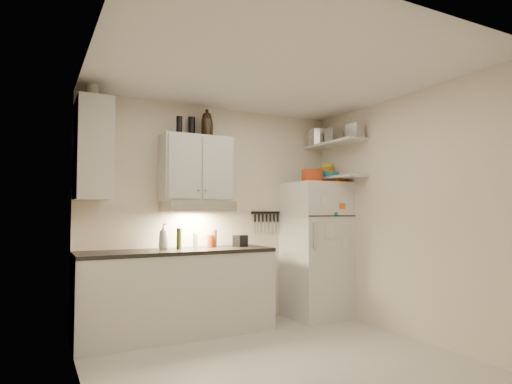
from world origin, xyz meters
name	(u,v)px	position (x,y,z in m)	size (l,w,h in m)	color
floor	(278,363)	(0.00, 0.00, -0.01)	(3.20, 3.00, 0.02)	beige
ceiling	(278,72)	(0.00, 0.00, 2.61)	(3.20, 3.00, 0.02)	silver
back_wall	(214,214)	(0.00, 1.51, 1.30)	(3.20, 0.02, 2.60)	beige
left_wall	(87,215)	(-1.61, 0.00, 1.30)	(0.02, 3.00, 2.60)	beige
right_wall	(407,214)	(1.61, 0.00, 1.30)	(0.02, 3.00, 2.60)	beige
base_cabinet	(177,294)	(-0.55, 1.20, 0.44)	(2.10, 0.60, 0.88)	silver
countertop	(178,251)	(-0.55, 1.20, 0.90)	(2.10, 0.62, 0.04)	black
upper_cabinet	(196,169)	(-0.30, 1.33, 1.83)	(0.80, 0.33, 0.75)	silver
side_cabinet	(93,150)	(-1.44, 1.20, 1.95)	(0.33, 0.55, 1.00)	silver
range_hood	(198,206)	(-0.30, 1.27, 1.39)	(0.76, 0.46, 0.12)	silver
fridge	(316,250)	(1.25, 1.16, 0.85)	(0.70, 0.68, 1.70)	silver
shelf_hi	(334,144)	(1.45, 1.02, 2.20)	(0.30, 0.95, 0.03)	silver
shelf_lo	(335,178)	(1.45, 1.02, 1.76)	(0.30, 0.95, 0.03)	silver
knife_strip	(266,213)	(0.70, 1.49, 1.32)	(0.42, 0.02, 0.03)	black
dutch_oven	(312,176)	(1.09, 1.01, 1.78)	(0.26, 0.26, 0.15)	#A73513
book_stack	(335,180)	(1.45, 1.01, 1.74)	(0.17, 0.21, 0.07)	orange
spice_jar	(318,179)	(1.23, 1.08, 1.75)	(0.06, 0.06, 0.10)	silver
stock_pot	(318,138)	(1.42, 1.34, 2.32)	(0.29, 0.29, 0.21)	silver
tin_a	(334,135)	(1.41, 0.99, 2.30)	(0.17, 0.15, 0.17)	#AAAAAD
tin_b	(355,131)	(1.45, 0.63, 2.30)	(0.17, 0.17, 0.17)	#AAAAAD
bowl_teal	(324,175)	(1.48, 1.28, 1.82)	(0.22, 0.22, 0.09)	#176D82
bowl_orange	(327,170)	(1.51, 1.26, 1.89)	(0.18, 0.18, 0.05)	orange
bowl_yellow	(327,166)	(1.51, 1.26, 1.94)	(0.14, 0.14, 0.04)	yellow
plates	(329,175)	(1.41, 1.08, 1.81)	(0.25, 0.25, 0.06)	#176D82
growler_a	(207,124)	(-0.18, 1.31, 2.35)	(0.13, 0.13, 0.30)	black
growler_b	(208,127)	(-0.13, 1.39, 2.33)	(0.11, 0.11, 0.27)	black
thermos_a	(192,127)	(-0.33, 1.41, 2.32)	(0.08, 0.08, 0.23)	black
thermos_b	(179,125)	(-0.52, 1.29, 2.30)	(0.07, 0.07, 0.20)	black
side_jar	(93,92)	(-1.45, 1.19, 2.53)	(0.12, 0.12, 0.16)	silver
soap_bottle	(164,235)	(-0.68, 1.30, 1.08)	(0.12, 0.12, 0.31)	silver
pepper_mill	(214,238)	(-0.08, 1.33, 1.02)	(0.06, 0.06, 0.20)	#5B321B
oil_bottle	(179,239)	(-0.53, 1.20, 1.03)	(0.04, 0.04, 0.22)	#466A1A
vinegar_bottle	(179,239)	(-0.54, 1.21, 1.04)	(0.05, 0.05, 0.23)	black
clear_bottle	(195,241)	(-0.33, 1.28, 1.00)	(0.05, 0.05, 0.16)	silver
red_jar	(210,241)	(-0.14, 1.28, 0.99)	(0.07, 0.07, 0.14)	#A73513
caddy	(240,241)	(0.22, 1.24, 0.99)	(0.16, 0.11, 0.13)	black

